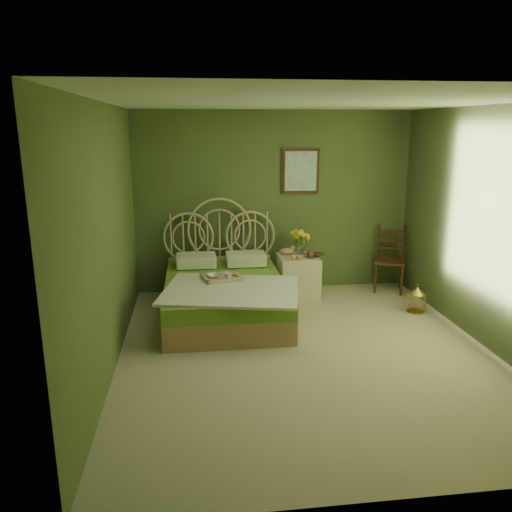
{
  "coord_description": "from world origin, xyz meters",
  "views": [
    {
      "loc": [
        -1.17,
        -4.87,
        2.37
      ],
      "look_at": [
        -0.42,
        1.0,
        0.83
      ],
      "focal_mm": 35.0,
      "sensor_mm": 36.0,
      "label": 1
    }
  ],
  "objects": [
    {
      "name": "wall_right",
      "position": [
        2.0,
        0.0,
        1.3
      ],
      "size": [
        0.0,
        4.5,
        4.5
      ],
      "primitive_type": "plane",
      "rotation": [
        1.57,
        0.0,
        -1.57
      ],
      "color": "#526434",
      "rests_on": "floor"
    },
    {
      "name": "wall_art",
      "position": [
        0.38,
        2.22,
        1.75
      ],
      "size": [
        0.54,
        0.04,
        0.64
      ],
      "color": "#37210F",
      "rests_on": "wall_back"
    },
    {
      "name": "book_upper",
      "position": [
        0.46,
        1.8,
        0.63
      ],
      "size": [
        0.27,
        0.29,
        0.02
      ],
      "primitive_type": "imported",
      "rotation": [
        0.0,
        0.0,
        -0.5
      ],
      "color": "#472819",
      "rests_on": "nightstand"
    },
    {
      "name": "floor",
      "position": [
        0.0,
        0.0,
        0.0
      ],
      "size": [
        4.5,
        4.5,
        0.0
      ],
      "primitive_type": "plane",
      "color": "tan",
      "rests_on": "ground"
    },
    {
      "name": "coffee_cup",
      "position": [
        -0.76,
        1.04,
        0.57
      ],
      "size": [
        0.1,
        0.1,
        0.08
      ],
      "primitive_type": "imported",
      "rotation": [
        0.0,
        0.0,
        -0.09
      ],
      "color": "white",
      "rests_on": "bed"
    },
    {
      "name": "nightstand",
      "position": [
        0.29,
        1.79,
        0.36
      ],
      "size": [
        0.55,
        0.55,
        1.03
      ],
      "color": "#ECE7C0",
      "rests_on": "floor"
    },
    {
      "name": "book_lower",
      "position": [
        0.46,
        1.8,
        0.61
      ],
      "size": [
        0.24,
        0.27,
        0.02
      ],
      "primitive_type": "imported",
      "rotation": [
        0.0,
        0.0,
        0.4
      ],
      "color": "#381E0F",
      "rests_on": "nightstand"
    },
    {
      "name": "bed",
      "position": [
        -0.8,
        1.19,
        0.3
      ],
      "size": [
        1.77,
        2.23,
        1.38
      ],
      "color": "tan",
      "rests_on": "floor"
    },
    {
      "name": "ceiling",
      "position": [
        0.0,
        0.0,
        2.6
      ],
      "size": [
        4.5,
        4.5,
        0.0
      ],
      "primitive_type": "plane",
      "rotation": [
        3.14,
        0.0,
        0.0
      ],
      "color": "silver",
      "rests_on": "wall_back"
    },
    {
      "name": "wall_left",
      "position": [
        -2.0,
        0.0,
        1.3
      ],
      "size": [
        0.0,
        4.5,
        4.5
      ],
      "primitive_type": "plane",
      "rotation": [
        1.57,
        0.0,
        1.57
      ],
      "color": "#526434",
      "rests_on": "floor"
    },
    {
      "name": "chair",
      "position": [
        1.68,
        1.98,
        0.54
      ],
      "size": [
        0.56,
        0.56,
        0.97
      ],
      "rotation": [
        0.0,
        0.0,
        -0.39
      ],
      "color": "#37210F",
      "rests_on": "floor"
    },
    {
      "name": "cereal_bowl",
      "position": [
        -0.94,
        1.15,
        0.55
      ],
      "size": [
        0.19,
        0.19,
        0.04
      ],
      "primitive_type": "imported",
      "rotation": [
        0.0,
        0.0,
        0.34
      ],
      "color": "white",
      "rests_on": "bed"
    },
    {
      "name": "birdcage",
      "position": [
        1.7,
        0.99,
        0.17
      ],
      "size": [
        0.22,
        0.22,
        0.34
      ],
      "rotation": [
        0.0,
        0.0,
        0.37
      ],
      "color": "gold",
      "rests_on": "floor"
    },
    {
      "name": "wall_back",
      "position": [
        0.0,
        2.25,
        1.3
      ],
      "size": [
        4.0,
        0.0,
        4.0
      ],
      "primitive_type": "plane",
      "rotation": [
        1.57,
        0.0,
        0.0
      ],
      "color": "#526434",
      "rests_on": "floor"
    }
  ]
}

